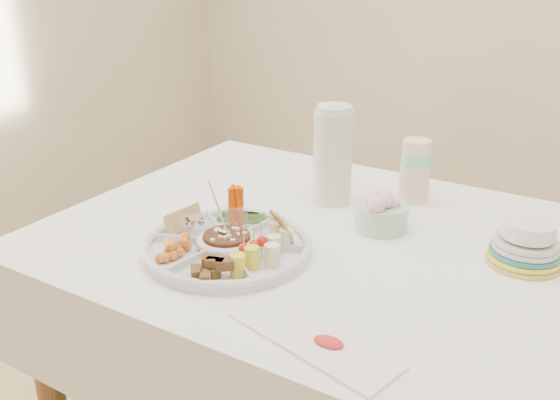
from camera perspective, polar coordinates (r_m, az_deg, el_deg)
The scene contains 14 objects.
dining_table at distance 1.68m, azimuth 6.94°, elevation -15.69°, with size 1.52×1.02×0.76m, color white.
party_tray at distance 1.42m, azimuth -4.87°, elevation -4.00°, with size 0.38×0.38×0.04m, color silver.
bean_dip at distance 1.42m, azimuth -4.88°, elevation -3.73°, with size 0.11×0.11×0.04m, color #3A180E.
tortillas at distance 1.45m, azimuth 0.06°, elevation -2.47°, with size 0.11×0.11×0.07m, color #A37C36, non-canonical shape.
carrot_cucumber at distance 1.52m, azimuth -3.70°, elevation -0.45°, with size 0.11×0.11×0.10m, color #CF4400, non-canonical shape.
pita_raisins at distance 1.50m, azimuth -8.45°, elevation -1.81°, with size 0.10×0.10×0.06m, color tan, non-canonical shape.
cherries at distance 1.39m, azimuth -10.06°, elevation -4.27°, with size 0.10×0.10×0.04m, color #F78844, non-canonical shape.
granola_chunks at distance 1.31m, azimuth -6.32°, elevation -5.97°, with size 0.10×0.10×0.04m, color #543314, non-canonical shape.
banana_tomato at distance 1.33m, azimuth -0.91°, elevation -4.21°, with size 0.11×0.11×0.09m, color beige, non-canonical shape.
cup_stack at distance 1.71m, azimuth 12.32°, elevation 3.48°, with size 0.08×0.08×0.22m, color #B1C8A6.
thermos at distance 1.67m, azimuth 4.85°, elevation 4.24°, with size 0.10×0.10×0.27m, color beige.
flower_bowl at distance 1.54m, azimuth 9.27°, elevation -0.93°, with size 0.13×0.13×0.10m, color #B4C4BE.
plate_stack at distance 1.46m, azimuth 21.58°, elevation -3.60°, with size 0.16×0.16×0.10m, color gold.
placemat at distance 1.13m, azimuth 3.09°, elevation -12.64°, with size 0.33×0.11×0.01m, color white.
Camera 1 is at (0.52, -1.22, 1.41)m, focal length 40.00 mm.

